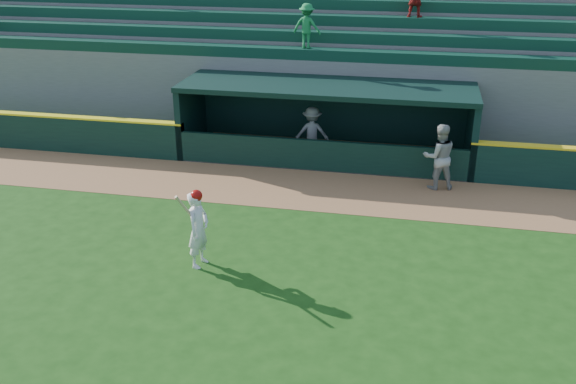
# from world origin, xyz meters

# --- Properties ---
(ground) EXTENTS (120.00, 120.00, 0.00)m
(ground) POSITION_xyz_m (0.00, 0.00, 0.00)
(ground) COLOR #1A4310
(ground) RESTS_ON ground
(warning_track) EXTENTS (40.00, 3.00, 0.01)m
(warning_track) POSITION_xyz_m (0.00, 4.90, 0.01)
(warning_track) COLOR #95633B
(warning_track) RESTS_ON ground
(dugout_player_front) EXTENTS (1.10, 0.95, 1.95)m
(dugout_player_front) POSITION_xyz_m (3.60, 5.79, 0.97)
(dugout_player_front) COLOR #9E9E99
(dugout_player_front) RESTS_ON ground
(dugout_player_inside) EXTENTS (1.18, 0.78, 1.70)m
(dugout_player_inside) POSITION_xyz_m (-0.46, 7.69, 0.85)
(dugout_player_inside) COLOR gray
(dugout_player_inside) RESTS_ON ground
(dugout) EXTENTS (9.40, 2.80, 2.46)m
(dugout) POSITION_xyz_m (0.00, 8.00, 1.36)
(dugout) COLOR #60605B
(dugout) RESTS_ON ground
(stands) EXTENTS (34.50, 6.27, 6.96)m
(stands) POSITION_xyz_m (0.01, 12.57, 2.39)
(stands) COLOR slate
(stands) RESTS_ON ground
(batter_at_plate) EXTENTS (0.62, 0.80, 1.87)m
(batter_at_plate) POSITION_xyz_m (-1.73, 0.02, 0.93)
(batter_at_plate) COLOR white
(batter_at_plate) RESTS_ON ground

